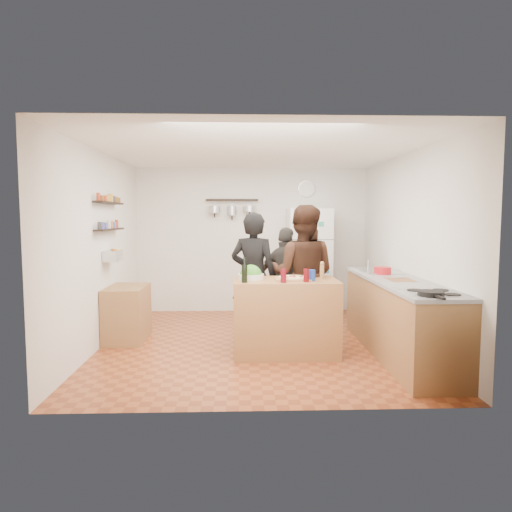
{
  "coord_description": "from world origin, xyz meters",
  "views": [
    {
      "loc": [
        -0.2,
        -5.89,
        1.67
      ],
      "look_at": [
        0.0,
        0.1,
        1.15
      ],
      "focal_mm": 32.0,
      "sensor_mm": 36.0,
      "label": 1
    }
  ],
  "objects_px": {
    "wine_bottle": "(244,274)",
    "person_center": "(303,274)",
    "salad_bowl": "(251,277)",
    "person_back": "(286,279)",
    "counter_run": "(399,318)",
    "skillet": "(431,294)",
    "person_left": "(254,277)",
    "red_bowl": "(383,271)",
    "side_table": "(127,313)",
    "wall_clock": "(307,189)",
    "pepper_mill": "(322,272)",
    "prep_island": "(285,317)",
    "salt_canister": "(312,275)",
    "fridge": "(309,262)"
  },
  "relations": [
    {
      "from": "wine_bottle",
      "to": "person_center",
      "type": "bearing_deg",
      "value": 42.25
    },
    {
      "from": "wine_bottle",
      "to": "person_center",
      "type": "height_order",
      "value": "person_center"
    },
    {
      "from": "salad_bowl",
      "to": "person_back",
      "type": "distance_m",
      "value": 1.22
    },
    {
      "from": "counter_run",
      "to": "skillet",
      "type": "height_order",
      "value": "skillet"
    },
    {
      "from": "person_left",
      "to": "red_bowl",
      "type": "bearing_deg",
      "value": -169.65
    },
    {
      "from": "wine_bottle",
      "to": "side_table",
      "type": "relative_size",
      "value": 0.25
    },
    {
      "from": "side_table",
      "to": "red_bowl",
      "type": "bearing_deg",
      "value": -4.64
    },
    {
      "from": "person_back",
      "to": "wall_clock",
      "type": "height_order",
      "value": "wall_clock"
    },
    {
      "from": "pepper_mill",
      "to": "person_center",
      "type": "xyz_separation_m",
      "value": [
        -0.18,
        0.43,
        -0.08
      ]
    },
    {
      "from": "salad_bowl",
      "to": "red_bowl",
      "type": "height_order",
      "value": "red_bowl"
    },
    {
      "from": "prep_island",
      "to": "salt_canister",
      "type": "xyz_separation_m",
      "value": [
        0.3,
        -0.12,
        0.52
      ]
    },
    {
      "from": "fridge",
      "to": "side_table",
      "type": "xyz_separation_m",
      "value": [
        -2.69,
        -1.52,
        -0.54
      ]
    },
    {
      "from": "person_left",
      "to": "person_center",
      "type": "bearing_deg",
      "value": -173.81
    },
    {
      "from": "prep_island",
      "to": "person_center",
      "type": "bearing_deg",
      "value": 60.53
    },
    {
      "from": "wine_bottle",
      "to": "side_table",
      "type": "bearing_deg",
      "value": 150.44
    },
    {
      "from": "counter_run",
      "to": "wall_clock",
      "type": "height_order",
      "value": "wall_clock"
    },
    {
      "from": "person_left",
      "to": "person_back",
      "type": "bearing_deg",
      "value": -116.2
    },
    {
      "from": "salad_bowl",
      "to": "wine_bottle",
      "type": "relative_size",
      "value": 1.56
    },
    {
      "from": "wall_clock",
      "to": "salt_canister",
      "type": "bearing_deg",
      "value": -96.66
    },
    {
      "from": "person_center",
      "to": "counter_run",
      "type": "height_order",
      "value": "person_center"
    },
    {
      "from": "salad_bowl",
      "to": "wine_bottle",
      "type": "bearing_deg",
      "value": -106.5
    },
    {
      "from": "person_center",
      "to": "person_back",
      "type": "bearing_deg",
      "value": -59.61
    },
    {
      "from": "wall_clock",
      "to": "prep_island",
      "type": "bearing_deg",
      "value": -103.56
    },
    {
      "from": "prep_island",
      "to": "skillet",
      "type": "relative_size",
      "value": 5.17
    },
    {
      "from": "prep_island",
      "to": "pepper_mill",
      "type": "bearing_deg",
      "value": 6.34
    },
    {
      "from": "salad_bowl",
      "to": "pepper_mill",
      "type": "xyz_separation_m",
      "value": [
        0.87,
        0.0,
        0.05
      ]
    },
    {
      "from": "pepper_mill",
      "to": "salt_canister",
      "type": "height_order",
      "value": "pepper_mill"
    },
    {
      "from": "salt_canister",
      "to": "wall_clock",
      "type": "xyz_separation_m",
      "value": [
        0.31,
        2.64,
        1.17
      ]
    },
    {
      "from": "salt_canister",
      "to": "counter_run",
      "type": "xyz_separation_m",
      "value": [
        1.06,
        0.01,
        -0.53
      ]
    },
    {
      "from": "salt_canister",
      "to": "person_center",
      "type": "relative_size",
      "value": 0.07
    },
    {
      "from": "salt_canister",
      "to": "person_back",
      "type": "distance_m",
      "value": 1.28
    },
    {
      "from": "person_back",
      "to": "wine_bottle",
      "type": "bearing_deg",
      "value": 91.82
    },
    {
      "from": "counter_run",
      "to": "red_bowl",
      "type": "height_order",
      "value": "red_bowl"
    },
    {
      "from": "prep_island",
      "to": "red_bowl",
      "type": "xyz_separation_m",
      "value": [
        1.31,
        0.4,
        0.51
      ]
    },
    {
      "from": "person_left",
      "to": "side_table",
      "type": "distance_m",
      "value": 1.78
    },
    {
      "from": "wine_bottle",
      "to": "fridge",
      "type": "height_order",
      "value": "fridge"
    },
    {
      "from": "red_bowl",
      "to": "wine_bottle",
      "type": "bearing_deg",
      "value": -161.04
    },
    {
      "from": "counter_run",
      "to": "side_table",
      "type": "height_order",
      "value": "counter_run"
    },
    {
      "from": "salt_canister",
      "to": "person_center",
      "type": "bearing_deg",
      "value": 92.68
    },
    {
      "from": "counter_run",
      "to": "side_table",
      "type": "xyz_separation_m",
      "value": [
        -3.44,
        0.78,
        -0.09
      ]
    },
    {
      "from": "salt_canister",
      "to": "skillet",
      "type": "distance_m",
      "value": 1.47
    },
    {
      "from": "salad_bowl",
      "to": "pepper_mill",
      "type": "distance_m",
      "value": 0.87
    },
    {
      "from": "prep_island",
      "to": "person_back",
      "type": "relative_size",
      "value": 0.82
    },
    {
      "from": "salad_bowl",
      "to": "counter_run",
      "type": "bearing_deg",
      "value": -4.98
    },
    {
      "from": "prep_island",
      "to": "skillet",
      "type": "bearing_deg",
      "value": -44.43
    },
    {
      "from": "wine_bottle",
      "to": "skillet",
      "type": "height_order",
      "value": "wine_bottle"
    },
    {
      "from": "pepper_mill",
      "to": "wine_bottle",
      "type": "bearing_deg",
      "value": -164.13
    },
    {
      "from": "pepper_mill",
      "to": "skillet",
      "type": "relative_size",
      "value": 0.7
    },
    {
      "from": "person_back",
      "to": "counter_run",
      "type": "height_order",
      "value": "person_back"
    },
    {
      "from": "salad_bowl",
      "to": "counter_run",
      "type": "xyz_separation_m",
      "value": [
        1.78,
        -0.16,
        -0.49
      ]
    }
  ]
}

